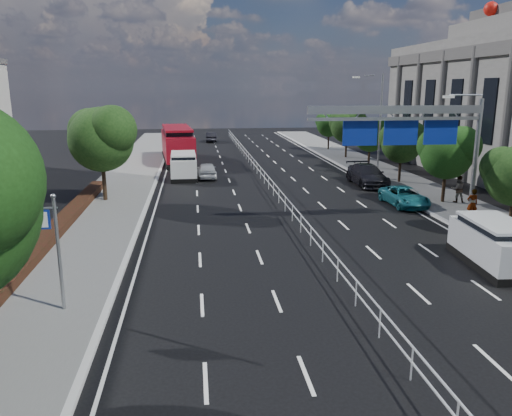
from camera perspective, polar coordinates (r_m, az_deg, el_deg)
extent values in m
plane|color=black|center=(19.74, 10.55, -9.99)|extent=(160.00, 160.00, 0.00)
cube|color=slate|center=(19.72, -23.91, -10.80)|extent=(5.00, 140.00, 0.14)
cube|color=silver|center=(19.14, -16.60, -10.91)|extent=(0.25, 140.00, 0.15)
cube|color=silver|center=(40.67, 1.10, 4.00)|extent=(0.05, 85.00, 0.05)
cube|color=silver|center=(40.75, 1.09, 3.38)|extent=(0.05, 85.00, 0.05)
cube|color=black|center=(24.60, -24.75, -5.34)|extent=(1.00, 36.00, 0.44)
cylinder|color=gray|center=(18.73, -21.57, -5.19)|extent=(0.12, 0.12, 4.20)
sphere|color=gray|center=(18.19, -22.16, 1.25)|extent=(0.18, 0.18, 0.18)
cylinder|color=gray|center=(18.42, -23.70, -0.03)|extent=(1.30, 0.07, 0.07)
cube|color=navy|center=(18.60, -24.47, -1.25)|extent=(1.35, 0.06, 0.68)
cube|color=white|center=(18.64, -24.44, -1.22)|extent=(1.20, 0.01, 0.54)
cube|color=white|center=(18.57, -24.50, -1.28)|extent=(1.20, 0.01, 0.54)
cylinder|color=gray|center=(31.99, 23.76, 4.90)|extent=(0.28, 0.28, 7.20)
cube|color=gray|center=(29.47, 15.79, 10.76)|extent=(10.20, 0.25, 0.45)
cube|color=gray|center=(29.50, 15.73, 9.79)|extent=(10.20, 0.18, 0.18)
cylinder|color=gray|center=(31.20, 22.83, 11.83)|extent=(2.00, 0.10, 0.10)
cube|color=silver|center=(30.73, 21.16, 11.78)|extent=(0.60, 0.25, 0.15)
cube|color=navy|center=(30.90, 20.35, 8.12)|extent=(2.00, 0.08, 1.40)
cube|color=white|center=(30.94, 20.31, 8.13)|extent=(1.80, 0.02, 1.20)
cube|color=navy|center=(29.87, 16.21, 8.26)|extent=(2.00, 0.08, 1.40)
cube|color=white|center=(29.92, 16.18, 8.27)|extent=(1.80, 0.02, 1.20)
cube|color=navy|center=(29.02, 11.81, 8.37)|extent=(2.00, 0.08, 1.40)
cube|color=white|center=(29.06, 11.77, 8.38)|extent=(1.80, 0.02, 1.20)
cylinder|color=gray|center=(46.35, 13.99, 9.16)|extent=(0.16, 0.16, 9.00)
cylinder|color=gray|center=(45.83, 12.86, 14.56)|extent=(0.10, 2.40, 0.10)
cube|color=silver|center=(45.44, 11.38, 14.45)|extent=(0.60, 0.25, 0.15)
cube|color=#4C4947|center=(45.33, 23.85, 16.06)|extent=(0.40, 36.00, 1.00)
sphere|color=#B2140C|center=(46.08, 25.27, 19.89)|extent=(1.10, 1.10, 1.10)
cylinder|color=black|center=(36.25, -16.99, 3.41)|extent=(0.28, 0.28, 3.50)
sphere|color=black|center=(35.90, -17.28, 7.48)|extent=(4.40, 4.40, 4.40)
sphere|color=black|center=(35.05, -16.11, 8.57)|extent=(3.30, 3.30, 3.30)
sphere|color=black|center=(36.64, -18.36, 8.39)|extent=(3.08, 3.08, 3.08)
cylinder|color=black|center=(30.23, 27.18, -0.36)|extent=(0.21, 0.21, 2.60)
sphere|color=black|center=(29.89, 26.26, 4.19)|extent=(2.24, 2.24, 2.24)
cylinder|color=black|center=(36.49, 20.69, 2.63)|extent=(0.22, 0.22, 2.80)
sphere|color=#15340E|center=(36.18, 20.97, 5.85)|extent=(3.50, 3.50, 3.50)
sphere|color=#15340E|center=(36.00, 22.42, 6.58)|extent=(2.62, 2.62, 2.62)
sphere|color=#15340E|center=(36.31, 19.78, 6.68)|extent=(2.45, 2.45, 2.45)
cylinder|color=black|center=(43.17, 16.12, 4.50)|extent=(0.22, 0.22, 2.70)
sphere|color=black|center=(42.92, 16.30, 7.13)|extent=(3.30, 3.30, 3.30)
sphere|color=black|center=(42.68, 17.43, 7.75)|extent=(2.48, 2.48, 2.47)
sphere|color=black|center=(43.10, 15.37, 7.80)|extent=(2.31, 2.31, 2.31)
cylinder|color=black|center=(50.08, 12.79, 5.88)|extent=(0.21, 0.21, 2.65)
sphere|color=#15340E|center=(49.86, 12.91, 8.11)|extent=(3.20, 3.20, 3.20)
sphere|color=#15340E|center=(49.59, 13.83, 8.65)|extent=(2.40, 2.40, 2.40)
sphere|color=#15340E|center=(50.09, 12.14, 8.66)|extent=(2.24, 2.24, 2.24)
cylinder|color=black|center=(57.12, 10.26, 7.03)|extent=(0.23, 0.23, 2.85)
sphere|color=black|center=(56.92, 10.35, 9.14)|extent=(3.60, 3.60, 3.60)
sphere|color=black|center=(56.59, 11.24, 9.65)|extent=(2.70, 2.70, 2.70)
sphere|color=black|center=(57.22, 9.60, 9.65)|extent=(2.52, 2.52, 2.52)
cylinder|color=black|center=(64.29, 8.28, 7.72)|extent=(0.21, 0.21, 2.60)
sphere|color=#15340E|center=(64.13, 8.33, 9.43)|extent=(3.10, 3.10, 3.10)
sphere|color=#15340E|center=(63.81, 9.01, 9.85)|extent=(2.32, 2.33, 2.32)
sphere|color=#15340E|center=(64.40, 7.77, 9.83)|extent=(2.17, 2.17, 2.17)
cube|color=black|center=(44.48, -8.23, 3.64)|extent=(2.34, 5.20, 0.37)
cube|color=silver|center=(44.34, -8.27, 4.77)|extent=(2.30, 5.10, 1.52)
cube|color=black|center=(44.23, -8.31, 5.74)|extent=(2.09, 3.68, 0.67)
cube|color=silver|center=(44.18, -8.32, 6.17)|extent=(2.19, 3.99, 0.13)
cylinder|color=black|center=(42.82, -9.45, 3.46)|extent=(0.34, 0.76, 0.76)
cylinder|color=black|center=(42.82, -7.00, 3.55)|extent=(0.34, 0.76, 0.76)
cylinder|color=black|center=(46.10, -9.40, 4.19)|extent=(0.34, 0.76, 0.76)
cylinder|color=black|center=(46.10, -7.12, 4.27)|extent=(0.34, 0.76, 0.76)
cube|color=black|center=(54.97, -8.92, 5.52)|extent=(4.06, 12.51, 0.37)
cube|color=maroon|center=(54.77, -8.98, 7.16)|extent=(3.98, 12.26, 2.50)
cube|color=black|center=(54.65, -9.03, 8.46)|extent=(3.44, 8.88, 1.10)
cube|color=maroon|center=(54.60, -9.06, 9.03)|extent=(3.62, 9.61, 0.22)
cylinder|color=black|center=(50.95, -9.99, 5.06)|extent=(0.39, 0.78, 0.76)
cylinder|color=black|center=(51.11, -7.28, 5.19)|extent=(0.39, 0.78, 0.76)
cylinder|color=black|center=(58.82, -10.36, 6.18)|extent=(0.39, 0.78, 0.76)
cylinder|color=black|center=(58.96, -8.01, 6.29)|extent=(0.39, 0.78, 0.76)
imported|color=#AAACB2|center=(44.21, -5.63, 4.32)|extent=(1.72, 4.09, 1.38)
imported|color=black|center=(73.86, -5.12, 8.09)|extent=(1.63, 4.26, 1.39)
cube|color=black|center=(24.96, 25.38, -5.60)|extent=(2.54, 5.18, 0.34)
cube|color=#B8BBC0|center=(24.72, 25.57, -3.78)|extent=(2.49, 5.08, 1.42)
cube|color=black|center=(24.53, 25.74, -2.19)|extent=(2.21, 3.69, 0.63)
cube|color=#B8BBC0|center=(24.45, 25.82, -1.49)|extent=(2.31, 3.99, 0.13)
cylinder|color=black|center=(23.15, 25.32, -6.58)|extent=(0.36, 0.73, 0.71)
cylinder|color=black|center=(25.90, 22.06, -4.17)|extent=(0.36, 0.73, 0.71)
cylinder|color=black|center=(26.67, 25.50, -4.01)|extent=(0.36, 0.73, 0.71)
imported|color=#185F6C|center=(35.14, 16.60, 1.27)|extent=(2.27, 4.63, 1.27)
imported|color=black|center=(41.88, 12.60, 3.71)|extent=(2.33, 5.69, 1.65)
imported|color=gray|center=(32.39, 23.47, 0.44)|extent=(0.69, 0.47, 1.84)
imported|color=gray|center=(36.72, 22.09, 2.03)|extent=(1.02, 0.86, 1.84)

